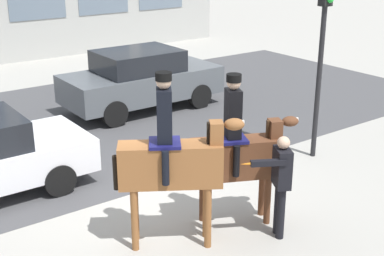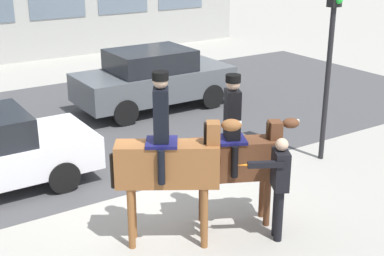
{
  "view_description": "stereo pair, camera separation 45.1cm",
  "coord_description": "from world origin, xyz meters",
  "px_view_note": "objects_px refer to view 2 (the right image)",
  "views": [
    {
      "loc": [
        -4.66,
        -7.52,
        4.6
      ],
      "look_at": [
        0.2,
        -0.83,
        1.62
      ],
      "focal_mm": 50.0,
      "sensor_mm": 36.0,
      "label": 1
    },
    {
      "loc": [
        -4.29,
        -7.77,
        4.6
      ],
      "look_at": [
        0.2,
        -0.83,
        1.62
      ],
      "focal_mm": 50.0,
      "sensor_mm": 36.0,
      "label": 2
    }
  ],
  "objects_px": {
    "mounted_horse_lead": "(169,159)",
    "street_car_far_lane": "(153,78)",
    "traffic_light": "(332,37)",
    "pedestrian_bystander": "(279,181)",
    "mounted_horse_companion": "(237,154)"
  },
  "relations": [
    {
      "from": "mounted_horse_lead",
      "to": "street_car_far_lane",
      "type": "bearing_deg",
      "value": 94.97
    },
    {
      "from": "street_car_far_lane",
      "to": "traffic_light",
      "type": "height_order",
      "value": "traffic_light"
    },
    {
      "from": "street_car_far_lane",
      "to": "traffic_light",
      "type": "relative_size",
      "value": 1.09
    },
    {
      "from": "mounted_horse_lead",
      "to": "pedestrian_bystander",
      "type": "xyz_separation_m",
      "value": [
        1.49,
        -0.82,
        -0.41
      ]
    },
    {
      "from": "mounted_horse_lead",
      "to": "street_car_far_lane",
      "type": "distance_m",
      "value": 7.11
    },
    {
      "from": "mounted_horse_lead",
      "to": "traffic_light",
      "type": "xyz_separation_m",
      "value": [
        4.52,
        1.12,
        1.25
      ]
    },
    {
      "from": "street_car_far_lane",
      "to": "traffic_light",
      "type": "bearing_deg",
      "value": -75.94
    },
    {
      "from": "mounted_horse_companion",
      "to": "street_car_far_lane",
      "type": "xyz_separation_m",
      "value": [
        1.98,
        6.39,
        -0.4
      ]
    },
    {
      "from": "mounted_horse_lead",
      "to": "pedestrian_bystander",
      "type": "height_order",
      "value": "mounted_horse_lead"
    },
    {
      "from": "mounted_horse_lead",
      "to": "pedestrian_bystander",
      "type": "bearing_deg",
      "value": 3.1
    },
    {
      "from": "pedestrian_bystander",
      "to": "traffic_light",
      "type": "distance_m",
      "value": 3.96
    },
    {
      "from": "mounted_horse_lead",
      "to": "traffic_light",
      "type": "distance_m",
      "value": 4.82
    },
    {
      "from": "pedestrian_bystander",
      "to": "traffic_light",
      "type": "height_order",
      "value": "traffic_light"
    },
    {
      "from": "street_car_far_lane",
      "to": "traffic_light",
      "type": "distance_m",
      "value": 5.65
    },
    {
      "from": "pedestrian_bystander",
      "to": "traffic_light",
      "type": "relative_size",
      "value": 0.43
    }
  ]
}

